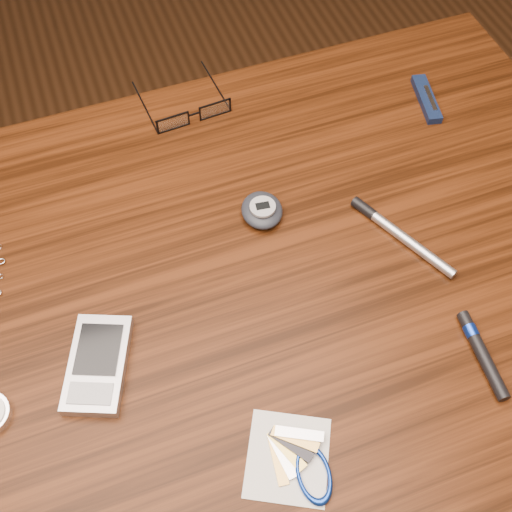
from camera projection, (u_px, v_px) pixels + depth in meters
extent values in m
plane|color=#472814|center=(248.00, 468.00, 1.35)|extent=(3.80, 3.80, 0.00)
cube|color=#391909|center=(241.00, 299.00, 0.74)|extent=(1.00, 0.70, 0.03)
cylinder|color=#4C2814|center=(406.00, 201.00, 1.29)|extent=(0.05, 0.05, 0.71)
cube|color=black|center=(173.00, 123.00, 0.85)|extent=(0.05, 0.01, 0.02)
cube|color=silver|center=(173.00, 123.00, 0.85)|extent=(0.04, 0.00, 0.02)
cylinder|color=black|center=(145.00, 107.00, 0.88)|extent=(0.01, 0.11, 0.00)
cube|color=black|center=(215.00, 109.00, 0.86)|extent=(0.05, 0.01, 0.02)
cube|color=silver|center=(215.00, 109.00, 0.86)|extent=(0.04, 0.00, 0.02)
cylinder|color=black|center=(216.00, 85.00, 0.91)|extent=(0.01, 0.11, 0.00)
cube|color=black|center=(194.00, 114.00, 0.85)|extent=(0.01, 0.00, 0.00)
torus|color=silver|center=(1.00, 277.00, 0.73)|extent=(0.01, 0.00, 0.01)
torus|color=silver|center=(2.00, 261.00, 0.74)|extent=(0.01, 0.01, 0.00)
cube|color=#ABABAF|center=(98.00, 364.00, 0.67)|extent=(0.09, 0.12, 0.01)
cube|color=black|center=(98.00, 349.00, 0.67)|extent=(0.06, 0.07, 0.00)
cube|color=#9B9EA3|center=(90.00, 393.00, 0.64)|extent=(0.05, 0.04, 0.00)
ellipsoid|color=black|center=(262.00, 210.00, 0.77)|extent=(0.06, 0.06, 0.02)
cylinder|color=gray|center=(263.00, 207.00, 0.76)|extent=(0.03, 0.03, 0.00)
cube|color=black|center=(263.00, 206.00, 0.76)|extent=(0.02, 0.01, 0.00)
cube|color=silver|center=(288.00, 458.00, 0.62)|extent=(0.11, 0.11, 0.00)
torus|color=#103196|center=(314.00, 474.00, 0.61)|extent=(0.05, 0.05, 0.01)
cube|color=olive|center=(278.00, 460.00, 0.62)|extent=(0.02, 0.05, 0.00)
cube|color=silver|center=(283.00, 455.00, 0.62)|extent=(0.02, 0.05, 0.00)
cube|color=olive|center=(287.00, 450.00, 0.62)|extent=(0.03, 0.05, 0.00)
cube|color=black|center=(291.00, 444.00, 0.62)|extent=(0.04, 0.05, 0.00)
cube|color=olive|center=(295.00, 439.00, 0.62)|extent=(0.04, 0.04, 0.00)
cube|color=silver|center=(299.00, 434.00, 0.62)|extent=(0.05, 0.03, 0.00)
cube|color=#0F1B37|center=(426.00, 99.00, 0.88)|extent=(0.04, 0.09, 0.01)
cube|color=#B4B5B9|center=(430.00, 98.00, 0.88)|extent=(0.02, 0.05, 0.00)
cylinder|color=#B8B9BD|center=(402.00, 236.00, 0.76)|extent=(0.07, 0.14, 0.01)
cylinder|color=black|center=(364.00, 208.00, 0.78)|extent=(0.03, 0.03, 0.01)
cylinder|color=black|center=(483.00, 355.00, 0.67)|extent=(0.02, 0.10, 0.01)
cylinder|color=#1130AC|center=(471.00, 332.00, 0.69)|extent=(0.02, 0.01, 0.01)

